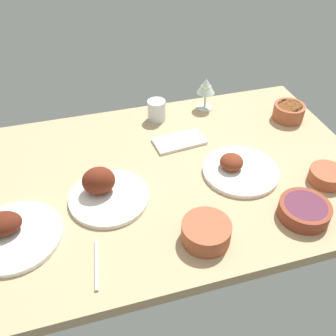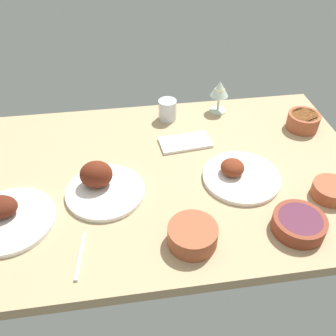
{
  "view_description": "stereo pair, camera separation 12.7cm",
  "coord_description": "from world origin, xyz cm",
  "px_view_note": "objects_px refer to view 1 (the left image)",
  "views": [
    {
      "loc": [
        -26.5,
        -92.71,
        89.63
      ],
      "look_at": [
        0.0,
        0.0,
        6.0
      ],
      "focal_mm": 39.39,
      "sensor_mm": 36.0,
      "label": 1
    },
    {
      "loc": [
        -14.04,
        -95.39,
        89.63
      ],
      "look_at": [
        0.0,
        0.0,
        6.0
      ],
      "focal_mm": 39.39,
      "sensor_mm": 36.0,
      "label": 2
    }
  ],
  "objects_px": {
    "bowl_soup": "(289,111)",
    "bowl_sauce": "(206,231)",
    "plate_center_main": "(104,190)",
    "plate_near_viewer": "(11,232)",
    "folded_napkin": "(179,141)",
    "fork_loose": "(97,264)",
    "bowl_potatoes": "(327,175)",
    "plate_far_side": "(238,169)",
    "wine_glass": "(206,88)",
    "bowl_onions": "(304,210)",
    "water_tumbler": "(157,110)"
  },
  "relations": [
    {
      "from": "bowl_soup",
      "to": "plate_near_viewer",
      "type": "bearing_deg",
      "value": -162.73
    },
    {
      "from": "bowl_potatoes",
      "to": "folded_napkin",
      "type": "xyz_separation_m",
      "value": [
        -0.41,
        0.34,
        -0.02
      ]
    },
    {
      "from": "plate_center_main",
      "to": "wine_glass",
      "type": "bearing_deg",
      "value": 40.35
    },
    {
      "from": "plate_center_main",
      "to": "bowl_sauce",
      "type": "xyz_separation_m",
      "value": [
        0.25,
        -0.25,
        0.0
      ]
    },
    {
      "from": "plate_far_side",
      "to": "wine_glass",
      "type": "bearing_deg",
      "value": 85.49
    },
    {
      "from": "bowl_sauce",
      "to": "bowl_soup",
      "type": "bearing_deg",
      "value": 42.26
    },
    {
      "from": "wine_glass",
      "to": "fork_loose",
      "type": "bearing_deg",
      "value": -129.65
    },
    {
      "from": "wine_glass",
      "to": "bowl_potatoes",
      "type": "bearing_deg",
      "value": -67.32
    },
    {
      "from": "bowl_onions",
      "to": "bowl_soup",
      "type": "relative_size",
      "value": 1.24
    },
    {
      "from": "plate_far_side",
      "to": "bowl_soup",
      "type": "height_order",
      "value": "plate_far_side"
    },
    {
      "from": "wine_glass",
      "to": "folded_napkin",
      "type": "distance_m",
      "value": 0.29
    },
    {
      "from": "bowl_soup",
      "to": "water_tumbler",
      "type": "bearing_deg",
      "value": 164.58
    },
    {
      "from": "plate_center_main",
      "to": "water_tumbler",
      "type": "height_order",
      "value": "plate_center_main"
    },
    {
      "from": "plate_center_main",
      "to": "fork_loose",
      "type": "height_order",
      "value": "plate_center_main"
    },
    {
      "from": "folded_napkin",
      "to": "fork_loose",
      "type": "bearing_deg",
      "value": -129.19
    },
    {
      "from": "plate_far_side",
      "to": "bowl_soup",
      "type": "bearing_deg",
      "value": 37.15
    },
    {
      "from": "folded_napkin",
      "to": "wine_glass",
      "type": "bearing_deg",
      "value": 49.33
    },
    {
      "from": "bowl_sauce",
      "to": "folded_napkin",
      "type": "height_order",
      "value": "bowl_sauce"
    },
    {
      "from": "plate_far_side",
      "to": "fork_loose",
      "type": "height_order",
      "value": "plate_far_side"
    },
    {
      "from": "plate_near_viewer",
      "to": "plate_far_side",
      "type": "relative_size",
      "value": 1.02
    },
    {
      "from": "bowl_onions",
      "to": "plate_center_main",
      "type": "bearing_deg",
      "value": 156.48
    },
    {
      "from": "plate_near_viewer",
      "to": "bowl_onions",
      "type": "relative_size",
      "value": 1.72
    },
    {
      "from": "bowl_onions",
      "to": "folded_napkin",
      "type": "relative_size",
      "value": 0.81
    },
    {
      "from": "bowl_sauce",
      "to": "wine_glass",
      "type": "xyz_separation_m",
      "value": [
        0.25,
        0.67,
        0.07
      ]
    },
    {
      "from": "plate_center_main",
      "to": "bowl_sauce",
      "type": "distance_m",
      "value": 0.36
    },
    {
      "from": "bowl_onions",
      "to": "fork_loose",
      "type": "bearing_deg",
      "value": -179.59
    },
    {
      "from": "plate_far_side",
      "to": "bowl_potatoes",
      "type": "bearing_deg",
      "value": -25.01
    },
    {
      "from": "plate_far_side",
      "to": "wine_glass",
      "type": "distance_m",
      "value": 0.44
    },
    {
      "from": "bowl_onions",
      "to": "water_tumbler",
      "type": "xyz_separation_m",
      "value": [
        -0.3,
        0.64,
        0.02
      ]
    },
    {
      "from": "bowl_onions",
      "to": "water_tumbler",
      "type": "bearing_deg",
      "value": 114.66
    },
    {
      "from": "plate_far_side",
      "to": "bowl_onions",
      "type": "distance_m",
      "value": 0.27
    },
    {
      "from": "folded_napkin",
      "to": "plate_center_main",
      "type": "bearing_deg",
      "value": -146.11
    },
    {
      "from": "bowl_potatoes",
      "to": "water_tumbler",
      "type": "bearing_deg",
      "value": 130.83
    },
    {
      "from": "bowl_onions",
      "to": "fork_loose",
      "type": "relative_size",
      "value": 0.98
    },
    {
      "from": "water_tumbler",
      "to": "fork_loose",
      "type": "height_order",
      "value": "water_tumbler"
    },
    {
      "from": "folded_napkin",
      "to": "bowl_onions",
      "type": "bearing_deg",
      "value": -61.33
    },
    {
      "from": "bowl_sauce",
      "to": "fork_loose",
      "type": "xyz_separation_m",
      "value": [
        -0.32,
        -0.0,
        -0.03
      ]
    },
    {
      "from": "plate_near_viewer",
      "to": "wine_glass",
      "type": "height_order",
      "value": "wine_glass"
    },
    {
      "from": "bowl_soup",
      "to": "bowl_potatoes",
      "type": "distance_m",
      "value": 0.39
    },
    {
      "from": "folded_napkin",
      "to": "fork_loose",
      "type": "xyz_separation_m",
      "value": [
        -0.38,
        -0.47,
        -0.0
      ]
    },
    {
      "from": "bowl_potatoes",
      "to": "fork_loose",
      "type": "bearing_deg",
      "value": -171.18
    },
    {
      "from": "plate_center_main",
      "to": "water_tumbler",
      "type": "relative_size",
      "value": 3.0
    },
    {
      "from": "bowl_soup",
      "to": "plate_center_main",
      "type": "bearing_deg",
      "value": -162.72
    },
    {
      "from": "plate_near_viewer",
      "to": "plate_far_side",
      "type": "height_order",
      "value": "plate_near_viewer"
    },
    {
      "from": "plate_center_main",
      "to": "bowl_sauce",
      "type": "height_order",
      "value": "plate_center_main"
    },
    {
      "from": "plate_center_main",
      "to": "folded_napkin",
      "type": "height_order",
      "value": "plate_center_main"
    },
    {
      "from": "bowl_soup",
      "to": "bowl_sauce",
      "type": "height_order",
      "value": "bowl_soup"
    },
    {
      "from": "bowl_onions",
      "to": "bowl_sauce",
      "type": "relative_size",
      "value": 1.09
    },
    {
      "from": "bowl_potatoes",
      "to": "plate_near_viewer",
      "type": "bearing_deg",
      "value": 177.65
    },
    {
      "from": "plate_center_main",
      "to": "water_tumbler",
      "type": "bearing_deg",
      "value": 55.1
    }
  ]
}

